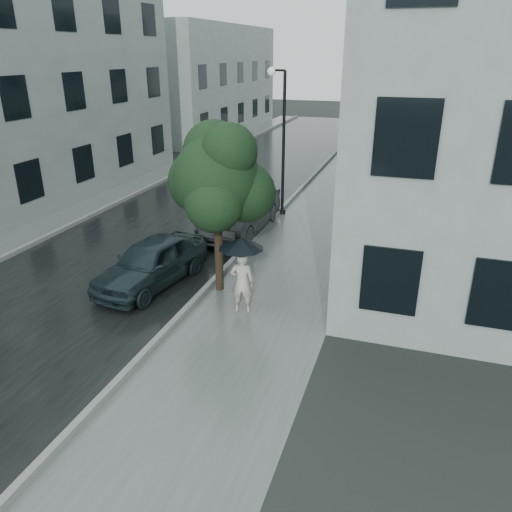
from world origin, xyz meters
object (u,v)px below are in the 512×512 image
(car_near, at_px, (152,262))
(car_far, at_px, (241,211))
(lamp_post, at_px, (280,134))
(pedestrian, at_px, (242,282))
(street_tree, at_px, (218,178))

(car_near, bearing_deg, car_far, 89.44)
(lamp_post, xyz_separation_m, car_far, (-0.71, -2.59, -2.40))
(pedestrian, relative_size, car_near, 0.42)
(lamp_post, height_order, car_far, lamp_post)
(pedestrian, relative_size, lamp_post, 0.29)
(lamp_post, relative_size, car_far, 1.19)
(pedestrian, height_order, car_near, pedestrian)
(street_tree, xyz_separation_m, lamp_post, (-0.32, 7.16, 0.05))
(street_tree, bearing_deg, lamp_post, 92.58)
(pedestrian, xyz_separation_m, car_far, (-2.07, 5.68, -0.04))
(street_tree, xyz_separation_m, car_near, (-1.92, -0.38, -2.46))
(car_near, distance_m, car_far, 5.03)
(car_near, bearing_deg, pedestrian, -4.51)
(pedestrian, bearing_deg, street_tree, -58.72)
(lamp_post, distance_m, car_near, 8.10)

